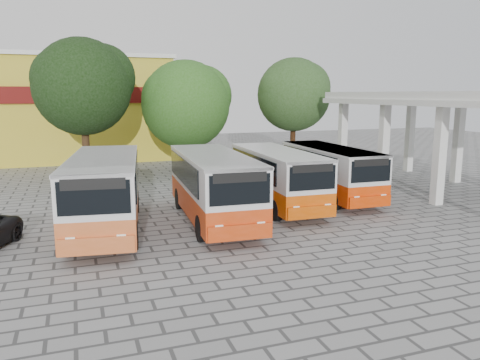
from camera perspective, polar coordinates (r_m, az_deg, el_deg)
name	(u,v)px	position (r m, az deg, el deg)	size (l,w,h in m)	color
ground	(309,230)	(18.78, 8.42, -5.99)	(90.00, 90.00, 0.00)	gray
terminal_shelter	(454,101)	(27.50, 24.60, 8.75)	(6.80, 15.80, 5.40)	silver
shophouse_block	(42,108)	(41.97, -23.02, 8.10)	(20.40, 10.40, 8.30)	gold
bus_far_left	(105,188)	(18.82, -16.15, -0.97)	(3.50, 8.35, 2.91)	#C85925
bus_centre_left	(214,183)	(19.40, -3.24, -0.36)	(2.83, 8.01, 2.85)	#BE340A
bus_centre_right	(277,174)	(22.06, 4.56, 0.68)	(2.49, 7.49, 2.67)	#C34400
bus_far_right	(330,169)	(24.24, 10.93, 1.33)	(2.41, 7.33, 2.62)	#CC3000
tree_left	(84,84)	(30.17, -18.54, 11.09)	(6.11, 5.82, 8.62)	#452E19
tree_middle	(187,102)	(31.91, -6.52, 9.47)	(6.20, 5.90, 7.53)	black
tree_right	(294,92)	(35.05, 6.65, 10.58)	(5.61, 5.35, 7.90)	#3B200F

